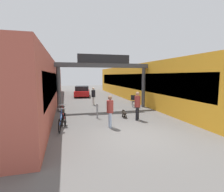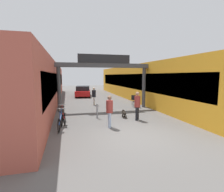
# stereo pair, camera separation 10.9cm
# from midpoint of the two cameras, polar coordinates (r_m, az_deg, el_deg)

# --- Properties ---
(ground_plane) EXTENTS (80.00, 80.00, 0.00)m
(ground_plane) POSITION_cam_midpoint_polar(r_m,az_deg,el_deg) (7.84, 7.15, -12.74)
(ground_plane) COLOR #605E5B
(storefront_left) EXTENTS (3.00, 26.00, 3.68)m
(storefront_left) POSITION_cam_midpoint_polar(r_m,az_deg,el_deg) (18.00, -22.28, 3.77)
(storefront_left) COLOR #B25142
(storefront_left) RESTS_ON ground_plane
(storefront_right) EXTENTS (3.00, 26.00, 3.68)m
(storefront_right) POSITION_cam_midpoint_polar(r_m,az_deg,el_deg) (19.53, 8.95, 4.38)
(storefront_right) COLOR gold
(storefront_right) RESTS_ON ground_plane
(arcade_sign_gateway) EXTENTS (7.40, 0.47, 4.18)m
(arcade_sign_gateway) POSITION_cam_midpoint_polar(r_m,az_deg,el_deg) (13.49, -2.96, 8.16)
(arcade_sign_gateway) COLOR #4C4C4F
(arcade_sign_gateway) RESTS_ON ground_plane
(pedestrian_with_dog) EXTENTS (0.48, 0.48, 1.67)m
(pedestrian_with_dog) POSITION_cam_midpoint_polar(r_m,az_deg,el_deg) (10.29, 8.01, -2.59)
(pedestrian_with_dog) COLOR black
(pedestrian_with_dog) RESTS_ON ground_plane
(pedestrian_companion) EXTENTS (0.38, 0.40, 1.62)m
(pedestrian_companion) POSITION_cam_midpoint_polar(r_m,az_deg,el_deg) (8.75, -1.01, -4.39)
(pedestrian_companion) COLOR #A5BFE0
(pedestrian_companion) RESTS_ON ground_plane
(pedestrian_carrying_crate) EXTENTS (0.36, 0.39, 1.56)m
(pedestrian_carrying_crate) POSITION_cam_midpoint_polar(r_m,az_deg,el_deg) (15.43, -6.29, 0.27)
(pedestrian_carrying_crate) COLOR silver
(pedestrian_carrying_crate) RESTS_ON ground_plane
(dog_on_leash) EXTENTS (0.29, 0.64, 0.46)m
(dog_on_leash) POSITION_cam_midpoint_polar(r_m,az_deg,el_deg) (10.92, 3.68, -5.57)
(dog_on_leash) COLOR black
(dog_on_leash) RESTS_ON ground_plane
(bicycle_blue_nearest) EXTENTS (0.46, 1.69, 0.98)m
(bicycle_blue_nearest) POSITION_cam_midpoint_polar(r_m,az_deg,el_deg) (8.94, -16.64, -7.60)
(bicycle_blue_nearest) COLOR black
(bicycle_blue_nearest) RESTS_ON ground_plane
(bicycle_red_second) EXTENTS (0.46, 1.68, 0.98)m
(bicycle_red_second) POSITION_cam_midpoint_polar(r_m,az_deg,el_deg) (10.06, -15.94, -6.00)
(bicycle_red_second) COLOR black
(bicycle_red_second) RESTS_ON ground_plane
(bollard_post_metal) EXTENTS (0.10, 0.10, 0.93)m
(bollard_post_metal) POSITION_cam_midpoint_polar(r_m,az_deg,el_deg) (10.67, -5.12, -4.84)
(bollard_post_metal) COLOR gray
(bollard_post_metal) RESTS_ON ground_plane
(cafe_chair_black_nearer) EXTENTS (0.50, 0.50, 0.89)m
(cafe_chair_black_nearer) POSITION_cam_midpoint_polar(r_m,az_deg,el_deg) (14.49, 7.56, -1.55)
(cafe_chair_black_nearer) COLOR gray
(cafe_chair_black_nearer) RESTS_ON ground_plane
(cafe_chair_black_farther) EXTENTS (0.56, 0.56, 0.89)m
(cafe_chair_black_farther) POSITION_cam_midpoint_polar(r_m,az_deg,el_deg) (15.62, 6.79, -0.94)
(cafe_chair_black_farther) COLOR gray
(cafe_chair_black_farther) RESTS_ON ground_plane
(parked_car_red) EXTENTS (2.27, 4.20, 1.33)m
(parked_car_red) POSITION_cam_midpoint_polar(r_m,az_deg,el_deg) (22.17, -9.85, 1.52)
(parked_car_red) COLOR red
(parked_car_red) RESTS_ON ground_plane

